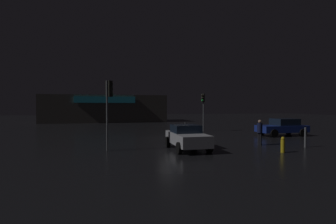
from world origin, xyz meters
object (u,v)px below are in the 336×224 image
Objects in this scene: store_building at (106,109)px; car_far at (282,127)px; pedestrian at (260,130)px; fire_hydrant at (283,145)px; traffic_signal_main at (109,97)px; traffic_signal_opposite at (203,103)px; car_near at (187,137)px.

car_far is (15.26, -24.41, -1.43)m from store_building.
store_building is 11.66× the size of pedestrian.
store_building is 32.79m from fire_hydrant.
traffic_signal_opposite is at bearing 43.98° from traffic_signal_main.
store_building is 4.61× the size of car_far.
pedestrian is at bearing -1.74° from traffic_signal_main.
car_far is 4.83× the size of fire_hydrant.
store_building is 28.83m from car_far.
store_building is 21.61m from traffic_signal_opposite.
traffic_signal_main is 5.16m from car_near.
traffic_signal_opposite is at bearing 89.93° from fire_hydrant.
car_far is (10.21, 4.53, 0.03)m from car_near.
car_near is 5.37m from fire_hydrant.
traffic_signal_opposite is 4.41× the size of fire_hydrant.
car_near is at bearing -8.63° from traffic_signal_main.
store_building is 4.81× the size of traffic_signal_main.
traffic_signal_main is at bearing -88.94° from store_building.
store_building is at bearing 109.73° from pedestrian.
pedestrian is at bearing -88.11° from traffic_signal_opposite.
store_building is at bearing 122.01° from car_far.
car_far is at bearing -44.49° from traffic_signal_opposite.
traffic_signal_main is 2.42× the size of pedestrian.
traffic_signal_main is 10.20m from fire_hydrant.
fire_hydrant is at bearing -128.22° from car_far.
car_far is 2.53× the size of pedestrian.
traffic_signal_main is 15.41m from car_far.
traffic_signal_opposite is at bearing 63.46° from car_near.
car_far is (14.74, 3.85, -2.35)m from traffic_signal_main.
pedestrian is (10.24, -28.55, -1.23)m from store_building.
pedestrian is (9.72, -0.30, -2.15)m from traffic_signal_main.
traffic_signal_main is (0.52, -28.26, 0.93)m from store_building.
car_near is (5.05, -28.95, -1.46)m from store_building.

